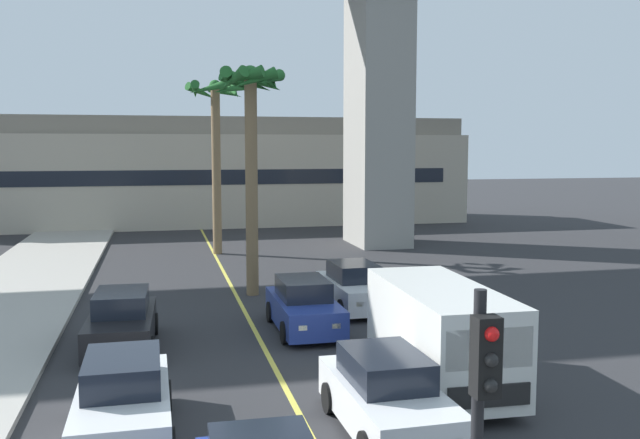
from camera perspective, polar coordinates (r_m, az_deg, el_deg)
The scene contains 10 objects.
lane_stripe_center at distance 22.58m, azimuth -5.84°, elevation -8.16°, with size 0.14×56.00×0.01m, color #DBCC4C.
pier_building_backdrop at distance 50.59m, azimuth -10.06°, elevation 3.87°, with size 38.19×8.04×7.52m.
car_queue_front at distance 21.06m, azimuth -1.33°, elevation -7.17°, with size 1.84×4.10×1.56m.
car_queue_second at distance 23.85m, azimuth 2.84°, elevation -5.60°, with size 1.91×4.14×1.56m.
car_queue_third at distance 14.10m, azimuth -15.84°, elevation -14.14°, with size 1.86×4.11×1.56m.
car_queue_fourth at distance 13.88m, azimuth 5.50°, elevation -14.26°, with size 1.89×4.13×1.56m.
car_queue_fifth at distance 20.01m, azimuth -15.96°, elevation -8.10°, with size 1.95×4.16×1.56m.
delivery_van at distance 16.30m, azimuth 9.82°, elevation -9.14°, with size 2.27×5.30×2.36m.
palm_tree_near_median at distance 35.92m, azimuth -8.53°, elevation 7.71°, with size 3.07×3.16×8.86m.
palm_tree_mid_median at distance 25.67m, azimuth -5.68°, elevation 8.20°, with size 2.61×2.59×8.44m.
Camera 1 is at (-2.74, 2.28, 5.53)m, focal length 39.01 mm.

